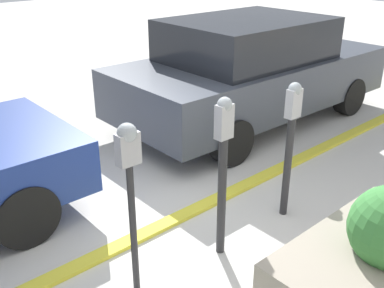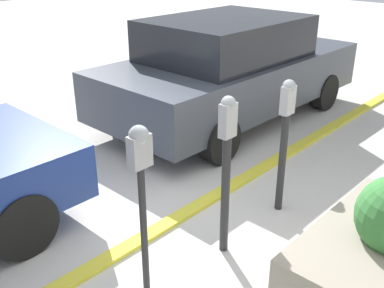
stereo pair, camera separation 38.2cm
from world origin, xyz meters
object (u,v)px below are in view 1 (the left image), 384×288
object	(u,v)px
planter_box	(383,273)
parking_meter_nearest	(130,174)
parking_meter_middle	(290,135)
parked_car_middle	(251,70)
parking_meter_second	(223,162)

from	to	relation	value
planter_box	parking_meter_nearest	bearing A→B (deg)	131.10
parking_meter_middle	parked_car_middle	bearing A→B (deg)	49.46
parking_meter_middle	planter_box	world-z (taller)	parking_meter_middle
parking_meter_second	parking_meter_middle	bearing A→B (deg)	0.75
parking_meter_second	parked_car_middle	xyz separation A→B (m)	(2.77, 2.13, -0.10)
planter_box	parking_meter_second	bearing A→B (deg)	105.48
parking_meter_nearest	parked_car_middle	distance (m)	4.19
parking_meter_middle	planter_box	distance (m)	1.57
parking_meter_second	parked_car_middle	world-z (taller)	parked_car_middle
parked_car_middle	planter_box	bearing A→B (deg)	-123.98
parking_meter_middle	planter_box	bearing A→B (deg)	-113.48
parking_meter_middle	parked_car_middle	world-z (taller)	parked_car_middle
parked_car_middle	parking_meter_middle	bearing A→B (deg)	-129.88
parking_meter_middle	planter_box	xyz separation A→B (m)	(-0.59, -1.36, -0.52)
parking_meter_second	planter_box	distance (m)	1.50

